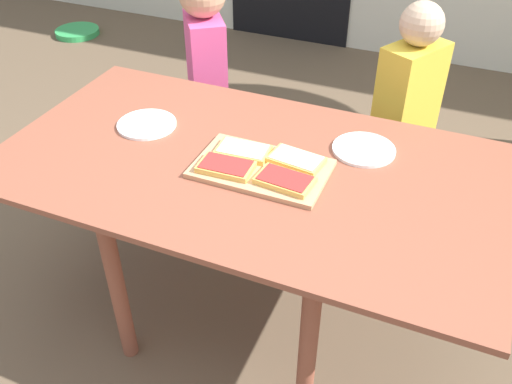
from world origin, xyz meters
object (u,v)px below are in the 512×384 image
object	(u,v)px
dining_table	(248,186)
pizza_slice_near_left	(226,167)
cutting_board	(261,169)
plate_white_left	(147,124)
child_left	(207,72)
child_right	(405,116)
pizza_slice_far_left	(243,151)
garden_hose_coil	(77,32)
plate_white_right	(364,149)
pizza_slice_near_right	(285,180)
pizza_slice_far_right	(296,160)

from	to	relation	value
dining_table	pizza_slice_near_left	world-z (taller)	pizza_slice_near_left
dining_table	cutting_board	world-z (taller)	cutting_board
cutting_board	plate_white_left	world-z (taller)	cutting_board
child_left	child_right	size ratio (longest dim) A/B	1.02
plate_white_left	pizza_slice_near_left	bearing A→B (deg)	-22.08
dining_table	cutting_board	bearing A→B (deg)	-23.45
pizza_slice_far_left	child_right	world-z (taller)	child_right
dining_table	child_right	bearing A→B (deg)	62.22
pizza_slice_far_left	dining_table	bearing A→B (deg)	-40.18
pizza_slice_far_left	garden_hose_coil	distance (m)	3.09
plate_white_right	child_right	size ratio (longest dim) A/B	0.19
plate_white_left	cutting_board	bearing A→B (deg)	-11.73
pizza_slice_near_left	child_right	distance (m)	0.86
dining_table	child_left	distance (m)	0.82
dining_table	pizza_slice_near_left	bearing A→B (deg)	-115.84
pizza_slice_far_left	child_right	xyz separation A→B (m)	(0.38, 0.66, -0.14)
cutting_board	child_right	xyz separation A→B (m)	(0.30, 0.70, -0.13)
pizza_slice_far_left	pizza_slice_near_right	world-z (taller)	same
pizza_slice_near_right	child_right	distance (m)	0.79
pizza_slice_near_left	garden_hose_coil	distance (m)	3.14
pizza_slice_far_right	pizza_slice_near_right	bearing A→B (deg)	-87.44
pizza_slice_far_left	child_right	size ratio (longest dim) A/B	0.16
dining_table	garden_hose_coil	bearing A→B (deg)	138.95
pizza_slice_far_left	child_right	distance (m)	0.77
cutting_board	pizza_slice_far_left	world-z (taller)	pizza_slice_far_left
pizza_slice_far_right	plate_white_right	distance (m)	0.23
dining_table	pizza_slice_far_right	world-z (taller)	pizza_slice_far_right
child_left	pizza_slice_far_right	bearing A→B (deg)	-45.41
pizza_slice_near_left	pizza_slice_far_left	bearing A→B (deg)	83.42
dining_table	plate_white_right	size ratio (longest dim) A/B	7.81
plate_white_left	plate_white_right	distance (m)	0.71
cutting_board	plate_white_right	distance (m)	0.33
dining_table	pizza_slice_far_right	xyz separation A→B (m)	(0.14, 0.04, 0.11)
plate_white_left	child_right	xyz separation A→B (m)	(0.75, 0.61, -0.12)
pizza_slice_far_right	pizza_slice_far_left	bearing A→B (deg)	-174.36
cutting_board	pizza_slice_near_left	bearing A→B (deg)	-149.48
plate_white_left	garden_hose_coil	distance (m)	2.79
dining_table	plate_white_right	xyz separation A→B (m)	(0.30, 0.20, 0.09)
plate_white_left	dining_table	bearing A→B (deg)	-10.07
child_left	child_right	bearing A→B (deg)	0.90
child_left	garden_hose_coil	bearing A→B (deg)	143.70
dining_table	pizza_slice_far_left	world-z (taller)	pizza_slice_far_left
dining_table	pizza_slice_far_left	xyz separation A→B (m)	(-0.03, 0.02, 0.11)
plate_white_right	child_right	world-z (taller)	child_right
dining_table	plate_white_left	bearing A→B (deg)	169.93
plate_white_left	child_left	size ratio (longest dim) A/B	0.19
plate_white_left	pizza_slice_near_right	bearing A→B (deg)	-14.71
child_left	garden_hose_coil	size ratio (longest dim) A/B	3.13
child_right	plate_white_right	bearing A→B (deg)	-96.47
cutting_board	child_left	distance (m)	0.87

